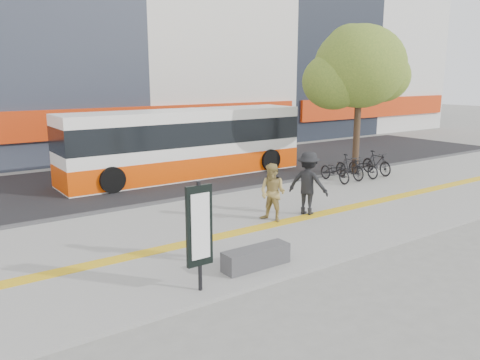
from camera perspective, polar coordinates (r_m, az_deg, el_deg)
ground at (r=13.24m, az=7.83°, el=-6.40°), size 120.00×120.00×0.00m
sidewalk at (r=14.31m, az=3.74°, el=-4.72°), size 40.00×7.00×0.08m
tactile_strip at (r=13.93m, az=5.03°, el=-5.03°), size 40.00×0.45×0.01m
street at (r=20.51m, az=-9.50°, el=0.31°), size 40.00×8.00×0.06m
curb at (r=17.06m, az=-3.64°, el=-1.82°), size 40.00×0.25×0.14m
bench at (r=10.69m, az=1.93°, el=-9.16°), size 1.60×0.45×0.45m
signboard at (r=9.26m, az=-4.84°, el=-5.65°), size 0.55×0.10×2.20m
street_tree at (r=21.08m, az=13.77°, el=12.73°), size 4.40×3.80×6.31m
bus at (r=20.29m, az=-6.45°, el=4.12°), size 10.46×2.48×2.79m
bicycle_row at (r=20.33m, az=13.61°, el=1.54°), size 3.22×1.78×1.01m
seated_woman at (r=10.92m, az=-4.87°, el=-5.22°), size 0.63×0.42×1.71m
pedestrian_tan at (r=13.82m, az=3.89°, el=-1.52°), size 0.88×0.99×1.69m
pedestrian_dark at (r=14.65m, az=8.09°, el=-0.36°), size 1.19×1.43×1.93m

